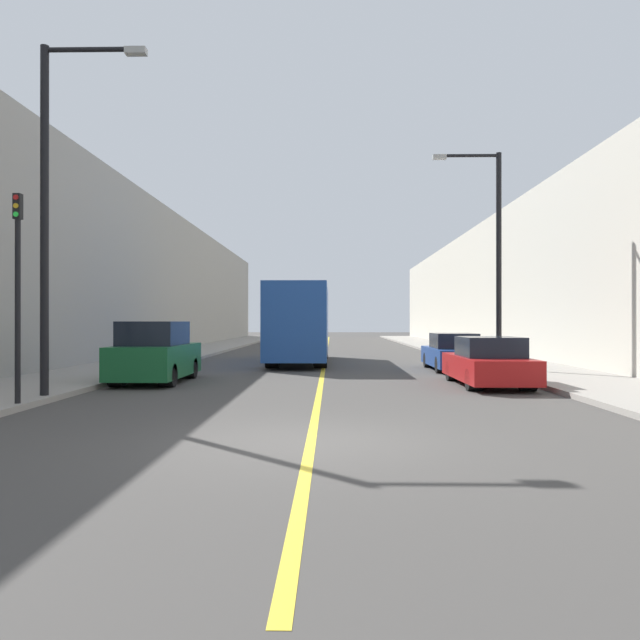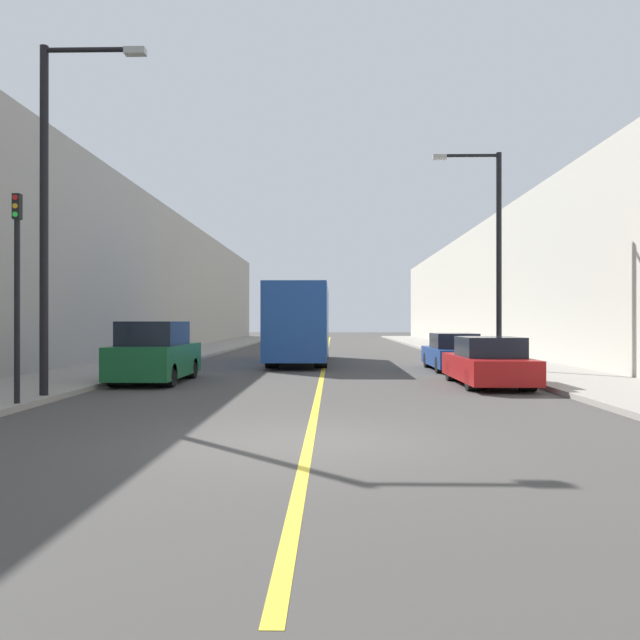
{
  "view_description": "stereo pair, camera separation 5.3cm",
  "coord_description": "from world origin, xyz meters",
  "px_view_note": "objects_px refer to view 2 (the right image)",
  "views": [
    {
      "loc": [
        0.32,
        -9.82,
        1.9
      ],
      "look_at": [
        -0.1,
        13.04,
        1.95
      ],
      "focal_mm": 35.0,
      "sensor_mm": 36.0,
      "label": 1
    },
    {
      "loc": [
        0.38,
        -9.82,
        1.9
      ],
      "look_at": [
        -0.1,
        13.04,
        1.95
      ],
      "focal_mm": 35.0,
      "sensor_mm": 36.0,
      "label": 2
    }
  ],
  "objects_px": {
    "bus": "(300,323)",
    "parked_suv_left": "(155,354)",
    "street_lamp_left": "(52,198)",
    "street_lamp_right": "(493,246)",
    "traffic_light": "(17,290)",
    "car_right_near": "(488,363)",
    "car_right_mid": "(453,353)"
  },
  "relations": [
    {
      "from": "bus",
      "to": "parked_suv_left",
      "type": "xyz_separation_m",
      "value": [
        -4.04,
        -9.26,
        -0.97
      ]
    },
    {
      "from": "car_right_mid",
      "to": "street_lamp_left",
      "type": "bearing_deg",
      "value": -139.93
    },
    {
      "from": "car_right_mid",
      "to": "street_lamp_left",
      "type": "distance_m",
      "value": 15.42
    },
    {
      "from": "bus",
      "to": "street_lamp_left",
      "type": "relative_size",
      "value": 1.21
    },
    {
      "from": "traffic_light",
      "to": "street_lamp_left",
      "type": "bearing_deg",
      "value": 86.12
    },
    {
      "from": "street_lamp_left",
      "to": "parked_suv_left",
      "type": "bearing_deg",
      "value": 75.45
    },
    {
      "from": "bus",
      "to": "street_lamp_right",
      "type": "xyz_separation_m",
      "value": [
        7.42,
        -5.35,
        2.83
      ]
    },
    {
      "from": "street_lamp_left",
      "to": "traffic_light",
      "type": "xyz_separation_m",
      "value": [
        -0.1,
        -1.46,
        -2.26
      ]
    },
    {
      "from": "car_right_near",
      "to": "street_lamp_left",
      "type": "bearing_deg",
      "value": -161.52
    },
    {
      "from": "bus",
      "to": "traffic_light",
      "type": "bearing_deg",
      "value": -109.2
    },
    {
      "from": "bus",
      "to": "traffic_light",
      "type": "distance_m",
      "value": 16.16
    },
    {
      "from": "parked_suv_left",
      "to": "street_lamp_right",
      "type": "bearing_deg",
      "value": 18.86
    },
    {
      "from": "street_lamp_right",
      "to": "traffic_light",
      "type": "bearing_deg",
      "value": -142.14
    },
    {
      "from": "parked_suv_left",
      "to": "street_lamp_left",
      "type": "distance_m",
      "value": 6.13
    },
    {
      "from": "street_lamp_left",
      "to": "traffic_light",
      "type": "height_order",
      "value": "street_lamp_left"
    },
    {
      "from": "parked_suv_left",
      "to": "car_right_mid",
      "type": "xyz_separation_m",
      "value": [
        10.18,
        5.03,
        -0.22
      ]
    },
    {
      "from": "car_right_near",
      "to": "car_right_mid",
      "type": "distance_m",
      "value": 5.79
    },
    {
      "from": "parked_suv_left",
      "to": "car_right_mid",
      "type": "relative_size",
      "value": 0.95
    },
    {
      "from": "street_lamp_left",
      "to": "street_lamp_right",
      "type": "relative_size",
      "value": 1.04
    },
    {
      "from": "parked_suv_left",
      "to": "street_lamp_left",
      "type": "xyz_separation_m",
      "value": [
        -1.17,
        -4.52,
        3.97
      ]
    },
    {
      "from": "car_right_near",
      "to": "street_lamp_left",
      "type": "xyz_separation_m",
      "value": [
        -11.27,
        -3.77,
        4.19
      ]
    },
    {
      "from": "parked_suv_left",
      "to": "traffic_light",
      "type": "xyz_separation_m",
      "value": [
        -1.27,
        -5.98,
        1.71
      ]
    },
    {
      "from": "car_right_near",
      "to": "street_lamp_left",
      "type": "height_order",
      "value": "street_lamp_left"
    },
    {
      "from": "bus",
      "to": "street_lamp_right",
      "type": "height_order",
      "value": "street_lamp_right"
    },
    {
      "from": "parked_suv_left",
      "to": "street_lamp_right",
      "type": "relative_size",
      "value": 0.56
    },
    {
      "from": "car_right_mid",
      "to": "traffic_light",
      "type": "xyz_separation_m",
      "value": [
        -11.45,
        -11.01,
        1.93
      ]
    },
    {
      "from": "bus",
      "to": "parked_suv_left",
      "type": "bearing_deg",
      "value": -113.54
    },
    {
      "from": "car_right_mid",
      "to": "street_lamp_right",
      "type": "xyz_separation_m",
      "value": [
        1.28,
        -1.12,
        4.02
      ]
    },
    {
      "from": "car_right_near",
      "to": "traffic_light",
      "type": "bearing_deg",
      "value": -155.31
    },
    {
      "from": "car_right_mid",
      "to": "street_lamp_right",
      "type": "bearing_deg",
      "value": -41.17
    },
    {
      "from": "street_lamp_left",
      "to": "traffic_light",
      "type": "relative_size",
      "value": 1.85
    },
    {
      "from": "parked_suv_left",
      "to": "car_right_near",
      "type": "relative_size",
      "value": 0.94
    }
  ]
}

